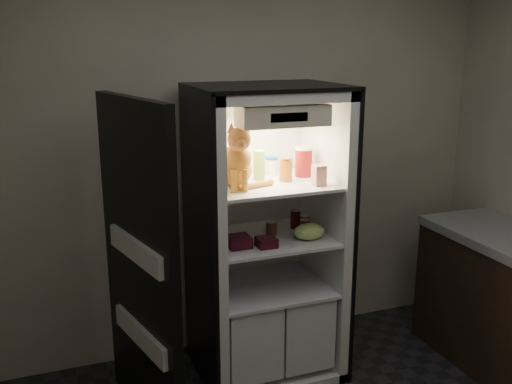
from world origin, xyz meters
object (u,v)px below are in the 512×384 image
parmesan_shaker (259,165)px  cream_carton (319,175)px  pepper_jar (304,162)px  soda_can_b (304,223)px  berry_box_left (239,242)px  tabby_cat (236,162)px  refrigerator (264,255)px  berry_box_right (266,242)px  mayo_tub (272,166)px  salsa_jar (286,169)px  soda_can_a (296,219)px  grape_bag (309,231)px  condiment_jar (271,228)px  soda_can_c (305,228)px

parmesan_shaker → cream_carton: size_ratio=1.52×
pepper_jar → parmesan_shaker: bearing=178.4°
soda_can_b → berry_box_left: bearing=-166.5°
tabby_cat → soda_can_b: tabby_cat is taller
parmesan_shaker → pepper_jar: pepper_jar is taller
refrigerator → berry_box_right: (-0.08, -0.23, 0.18)m
berry_box_left → tabby_cat: bearing=81.5°
mayo_tub → soda_can_b: bearing=-49.4°
salsa_jar → cream_carton: size_ratio=1.20×
salsa_jar → tabby_cat: bearing=-173.0°
berry_box_right → tabby_cat: bearing=142.0°
mayo_tub → cream_carton: bearing=-66.6°
mayo_tub → salsa_jar: 0.20m
mayo_tub → tabby_cat: bearing=-143.5°
soda_can_a → berry_box_right: soda_can_a is taller
grape_bag → condiment_jar: bearing=138.8°
soda_can_a → soda_can_c: size_ratio=1.13×
parmesan_shaker → soda_can_c: parmesan_shaker is taller
parmesan_shaker → cream_carton: (0.28, -0.25, -0.03)m
soda_can_b → soda_can_c: (-0.03, -0.07, -0.00)m
mayo_tub → grape_bag: 0.50m
soda_can_b → soda_can_a: bearing=104.8°
refrigerator → soda_can_c: 0.33m
cream_carton → grape_bag: cream_carton is taller
cream_carton → soda_can_c: (-0.03, 0.11, -0.36)m
cream_carton → condiment_jar: (-0.22, 0.20, -0.36)m
tabby_cat → soda_can_c: bearing=6.6°
pepper_jar → grape_bag: bearing=-103.7°
mayo_tub → cream_carton: 0.39m
cream_carton → soda_can_b: cream_carton is taller
refrigerator → soda_can_a: bearing=5.7°
soda_can_c → soda_can_b: bearing=66.7°
cream_carton → berry_box_left: bearing=172.4°
parmesan_shaker → berry_box_right: parmesan_shaker is taller
berry_box_right → pepper_jar: bearing=34.1°
grape_bag → soda_can_a: bearing=87.2°
mayo_tub → cream_carton: cream_carton is taller
pepper_jar → tabby_cat: bearing=-166.3°
tabby_cat → cream_carton: 0.50m
berry_box_left → berry_box_right: berry_box_left is taller
cream_carton → mayo_tub: bearing=113.4°
mayo_tub → refrigerator: bearing=-128.5°
soda_can_a → soda_can_b: size_ratio=1.11×
salsa_jar → pepper_jar: pepper_jar is taller
soda_can_b → berry_box_left: soda_can_b is taller
parmesan_shaker → soda_can_a: parmesan_shaker is taller
tabby_cat → berry_box_left: 0.47m
cream_carton → soda_can_c: bearing=107.3°
salsa_jar → pepper_jar: size_ratio=0.78×
refrigerator → cream_carton: refrigerator is taller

